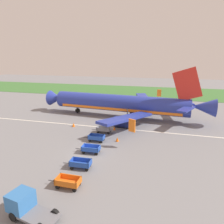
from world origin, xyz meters
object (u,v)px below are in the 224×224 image
at_px(baggage_cart_nearest, 68,182).
at_px(baggage_cart_second_in_row, 81,164).
at_px(baggage_cart_third_in_row, 91,149).
at_px(service_truck_beside_carts, 25,205).
at_px(traffic_cone_by_carts, 117,139).
at_px(baggage_cart_fourth_in_row, 96,138).
at_px(baggage_cart_far_end, 104,129).
at_px(traffic_cone_mid_apron, 74,125).
at_px(airplane, 124,104).
at_px(traffic_cone_near_plane, 114,128).

bearing_deg(baggage_cart_nearest, baggage_cart_second_in_row, 94.17).
distance_m(baggage_cart_nearest, baggage_cart_third_in_row, 8.08).
bearing_deg(service_truck_beside_carts, traffic_cone_by_carts, 78.11).
bearing_deg(baggage_cart_second_in_row, baggage_cart_third_in_row, 93.32).
height_order(baggage_cart_nearest, service_truck_beside_carts, service_truck_beside_carts).
xyz_separation_m(baggage_cart_fourth_in_row, baggage_cart_far_end, (-0.00, 4.05, 0.00)).
bearing_deg(baggage_cart_far_end, baggage_cart_third_in_row, -85.74).
xyz_separation_m(traffic_cone_mid_apron, traffic_cone_by_carts, (9.87, -4.83, -0.03)).
bearing_deg(airplane, baggage_cart_fourth_in_row, -95.39).
distance_m(baggage_cart_third_in_row, baggage_cart_fourth_in_row, 4.19).
relative_size(baggage_cart_fourth_in_row, traffic_cone_near_plane, 5.43).
bearing_deg(traffic_cone_mid_apron, baggage_cart_second_in_row, -61.81).
bearing_deg(baggage_cart_fourth_in_row, traffic_cone_mid_apron, 139.57).
xyz_separation_m(airplane, baggage_cart_fourth_in_row, (-1.36, -14.45, -2.45)).
bearing_deg(baggage_cart_third_in_row, traffic_cone_by_carts, 62.26).
relative_size(baggage_cart_fourth_in_row, traffic_cone_mid_apron, 4.81).
xyz_separation_m(service_truck_beside_carts, traffic_cone_mid_apron, (-6.16, 22.43, -0.73)).
xyz_separation_m(baggage_cart_third_in_row, service_truck_beside_carts, (-1.09, -12.63, 0.50)).
height_order(airplane, baggage_cart_fourth_in_row, airplane).
distance_m(airplane, baggage_cart_second_in_row, 22.92).
xyz_separation_m(baggage_cart_nearest, service_truck_beside_carts, (-1.62, -4.57, 0.50)).
relative_size(traffic_cone_near_plane, traffic_cone_by_carts, 0.96).
xyz_separation_m(baggage_cart_third_in_row, baggage_cart_far_end, (-0.61, 8.19, 0.00)).
distance_m(baggage_cart_fourth_in_row, traffic_cone_by_carts, 3.34).
height_order(baggage_cart_second_in_row, traffic_cone_mid_apron, baggage_cart_second_in_row).
bearing_deg(baggage_cart_fourth_in_row, airplane, 84.61).
xyz_separation_m(airplane, traffic_cone_mid_apron, (-8.01, -8.79, -2.68)).
bearing_deg(baggage_cart_far_end, traffic_cone_mid_apron, 166.32).
relative_size(baggage_cart_third_in_row, traffic_cone_by_carts, 5.26).
distance_m(baggage_cart_second_in_row, traffic_cone_by_carts, 9.46).
bearing_deg(baggage_cart_third_in_row, baggage_cart_nearest, -86.27).
bearing_deg(traffic_cone_mid_apron, baggage_cart_third_in_row, -53.50).
bearing_deg(baggage_cart_second_in_row, airplane, 88.70).
bearing_deg(traffic_cone_by_carts, baggage_cart_fourth_in_row, -165.54).
bearing_deg(traffic_cone_near_plane, baggage_cart_nearest, -90.99).
bearing_deg(baggage_cart_fourth_in_row, service_truck_beside_carts, -91.66).
height_order(airplane, service_truck_beside_carts, airplane).
xyz_separation_m(baggage_cart_second_in_row, baggage_cart_far_end, (-0.85, 12.37, 0.00)).
relative_size(airplane, traffic_cone_near_plane, 57.45).
bearing_deg(traffic_cone_by_carts, traffic_cone_near_plane, 109.33).
bearing_deg(airplane, baggage_cart_nearest, -90.50).
relative_size(baggage_cart_second_in_row, traffic_cone_by_carts, 5.26).
height_order(baggage_cart_third_in_row, traffic_cone_mid_apron, baggage_cart_third_in_row).
height_order(baggage_cart_third_in_row, traffic_cone_near_plane, baggage_cart_third_in_row).
bearing_deg(traffic_cone_near_plane, traffic_cone_mid_apron, -178.35).
distance_m(baggage_cart_third_in_row, baggage_cart_far_end, 8.21).
height_order(baggage_cart_second_in_row, traffic_cone_near_plane, baggage_cart_second_in_row).
bearing_deg(traffic_cone_near_plane, baggage_cart_third_in_row, -94.77).
height_order(baggage_cart_nearest, baggage_cart_second_in_row, same).
bearing_deg(traffic_cone_mid_apron, traffic_cone_by_carts, -26.09).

